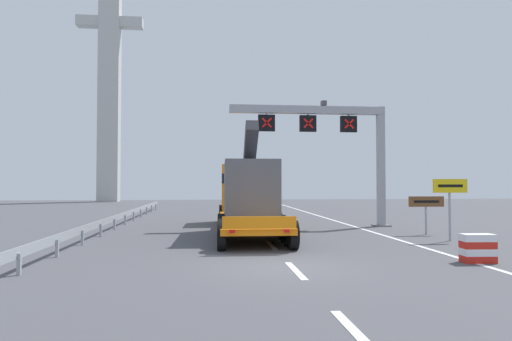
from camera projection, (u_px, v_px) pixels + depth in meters
ground at (280, 267)px, 13.36m from camera, size 112.00×112.00×0.00m
lane_markings at (246, 219)px, 31.59m from camera, size 0.20×51.18×0.01m
edge_line_right at (354, 226)px, 25.91m from camera, size 0.20×63.00×0.01m
overhead_lane_gantry at (332, 132)px, 26.06m from camera, size 9.37×0.90×7.31m
heavy_haul_truck_orange at (246, 193)px, 24.15m from camera, size 3.22×14.10×5.30m
exit_sign_yellow at (450, 194)px, 19.42m from camera, size 1.55×0.15×2.69m
tourist_info_sign_brown at (426, 205)px, 21.91m from camera, size 1.79×0.15×1.87m
crash_barrier_striped at (478, 248)px, 14.12m from camera, size 1.03×0.56×0.90m
guardrail_left at (124, 215)px, 27.10m from camera, size 0.13×33.05×0.76m
bridge_pylon_distant at (110, 54)px, 62.38m from camera, size 9.00×2.00×40.36m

